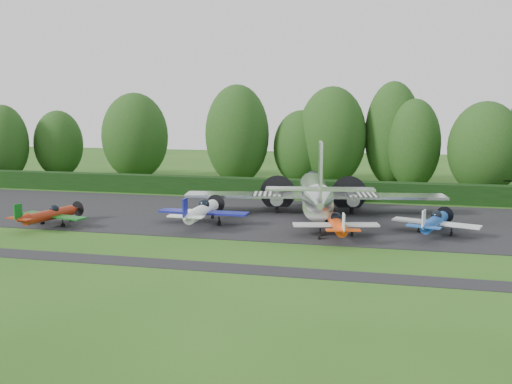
% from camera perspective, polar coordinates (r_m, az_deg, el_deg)
% --- Properties ---
extents(ground, '(160.00, 160.00, 0.00)m').
position_cam_1_polar(ground, '(40.86, -0.60, -5.31)').
color(ground, '#254D15').
rests_on(ground, ground).
extents(apron, '(70.00, 18.00, 0.01)m').
position_cam_1_polar(apron, '(50.39, 2.11, -2.60)').
color(apron, black).
rests_on(apron, ground).
extents(taxiway_verge, '(70.00, 2.00, 0.00)m').
position_cam_1_polar(taxiway_verge, '(35.27, -2.94, -7.61)').
color(taxiway_verge, black).
rests_on(taxiway_verge, ground).
extents(hedgerow, '(90.00, 1.60, 2.00)m').
position_cam_1_polar(hedgerow, '(61.05, 4.10, -0.60)').
color(hedgerow, black).
rests_on(hedgerow, ground).
extents(transport_plane, '(23.49, 18.01, 7.53)m').
position_cam_1_polar(transport_plane, '(50.67, 5.87, -0.17)').
color(transport_plane, silver).
rests_on(transport_plane, ground).
extents(light_plane_red, '(6.26, 6.58, 2.41)m').
position_cam_1_polar(light_plane_red, '(49.56, -19.94, -2.15)').
color(light_plane_red, maroon).
rests_on(light_plane_red, ground).
extents(light_plane_white, '(7.58, 7.97, 2.91)m').
position_cam_1_polar(light_plane_white, '(47.22, -5.46, -1.91)').
color(light_plane_white, white).
rests_on(light_plane_white, ground).
extents(light_plane_orange, '(6.50, 6.83, 2.50)m').
position_cam_1_polar(light_plane_orange, '(43.33, 8.08, -3.17)').
color(light_plane_orange, '#E9440D').
rests_on(light_plane_orange, ground).
extents(light_plane_blue, '(6.58, 6.92, 2.53)m').
position_cam_1_polar(light_plane_blue, '(45.61, 17.41, -2.87)').
color(light_plane_blue, '#1C4EAB').
rests_on(light_plane_blue, ground).
extents(tree_1, '(7.95, 7.95, 10.29)m').
position_cam_1_polar(tree_1, '(67.54, 21.91, 4.08)').
color(tree_1, black).
rests_on(tree_1, ground).
extents(tree_2, '(6.09, 6.09, 10.59)m').
position_cam_1_polar(tree_2, '(69.00, 15.52, 4.60)').
color(tree_2, black).
rests_on(tree_2, ground).
extents(tree_4, '(7.91, 7.91, 12.35)m').
position_cam_1_polar(tree_4, '(71.04, -1.90, 5.74)').
color(tree_4, black).
rests_on(tree_4, ground).
extents(tree_5, '(6.94, 6.94, 9.22)m').
position_cam_1_polar(tree_5, '(70.88, 4.56, 4.44)').
color(tree_5, black).
rests_on(tree_5, ground).
extents(tree_7, '(8.30, 8.30, 12.08)m').
position_cam_1_polar(tree_7, '(70.20, 7.59, 5.52)').
color(tree_7, black).
rests_on(tree_7, ground).
extents(tree_8, '(6.25, 6.25, 9.88)m').
position_cam_1_polar(tree_8, '(81.39, -23.91, 4.51)').
color(tree_8, black).
rests_on(tree_8, ground).
extents(tree_9, '(8.69, 8.69, 11.43)m').
position_cam_1_polar(tree_9, '(77.18, -11.99, 5.46)').
color(tree_9, black).
rests_on(tree_9, ground).
extents(tree_10, '(6.66, 6.66, 12.68)m').
position_cam_1_polar(tree_10, '(71.23, 13.50, 5.64)').
color(tree_10, black).
rests_on(tree_10, ground).
extents(tree_11, '(6.50, 6.50, 9.09)m').
position_cam_1_polar(tree_11, '(82.57, -19.13, 4.56)').
color(tree_11, black).
rests_on(tree_11, ground).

